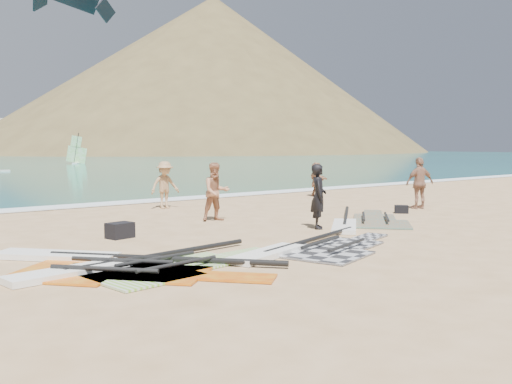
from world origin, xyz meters
TOP-DOWN VIEW (x-y plane):
  - ground at (0.00, 0.00)m, footprint 300.00×300.00m
  - surf_line at (0.00, 12.30)m, footprint 300.00×1.20m
  - headland_main at (85.00, 130.00)m, footprint 143.00×143.00m
  - headland_minor at (120.00, 140.00)m, footprint 70.00×70.00m
  - rig_grey at (-2.92, 0.22)m, footprint 5.36×2.93m
  - rig_green at (-6.79, 0.97)m, footprint 5.53×2.38m
  - rig_orange at (1.46, 2.47)m, footprint 5.20×4.40m
  - rig_red at (-7.17, 1.67)m, footprint 4.74×5.71m
  - gear_bag_near at (-5.37, 4.55)m, footprint 0.70×0.56m
  - gear_bag_far at (4.51, 3.28)m, footprint 0.54×0.55m
  - person_wetsuit at (-0.29, 2.54)m, footprint 0.77×0.79m
  - beachgoer_left at (-1.58, 5.71)m, footprint 1.01×0.86m
  - beachgoer_mid at (-1.08, 9.73)m, footprint 1.15×0.69m
  - beachgoer_back at (6.13, 3.70)m, footprint 1.21×0.83m
  - beachgoer_right at (6.66, 9.57)m, footprint 0.94×1.52m
  - windsurfer_right at (14.68, 58.07)m, footprint 2.08×2.03m

SIDE VIEW (x-z plane):
  - ground at x=0.00m, z-range 0.00..0.00m
  - surf_line at x=0.00m, z-range -0.02..0.02m
  - headland_main at x=85.00m, z-range -22.50..22.50m
  - headland_minor at x=120.00m, z-range -14.00..14.00m
  - rig_grey at x=-2.92m, z-range -0.05..0.15m
  - rig_green at x=-6.79m, z-range -0.05..0.15m
  - rig_orange at x=1.46m, z-range -0.05..0.15m
  - rig_red at x=-7.17m, z-range -0.05..0.15m
  - gear_bag_far at x=4.51m, z-range 0.00..0.27m
  - gear_bag_near at x=-5.37m, z-range 0.00..0.40m
  - beachgoer_right at x=6.66m, z-range 0.00..1.56m
  - beachgoer_mid at x=-1.08m, z-range 0.00..1.75m
  - beachgoer_left at x=-1.58m, z-range 0.00..1.81m
  - person_wetsuit at x=-0.29m, z-range 0.00..1.83m
  - beachgoer_back at x=6.13m, z-range 0.00..1.90m
  - windsurfer_right at x=14.68m, z-range -0.74..3.04m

